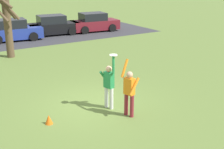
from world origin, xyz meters
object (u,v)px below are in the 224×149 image
Objects in this scene: person_catcher at (109,83)px; parked_car_black at (53,26)px; parked_car_maroon at (94,23)px; field_cone_orange at (49,119)px; bare_tree_tall at (6,12)px; frisbee_disc at (113,55)px; parked_car_blue at (13,31)px; person_defender at (129,90)px.

person_catcher reaches higher than parked_car_black.
parked_car_maroon is 13.32× the size of field_cone_orange.
field_cone_orange is at bearing -104.43° from person_catcher.
person_catcher is 0.39× the size of bare_tree_tall.
parked_car_blue is at bearing 88.95° from frisbee_disc.
parked_car_maroon is at bearing 63.34° from frisbee_disc.
bare_tree_tall is (-8.52, -4.91, 1.94)m from parked_car_maroon.
person_defender is 0.48× the size of parked_car_blue.
frisbee_disc reaches higher than person_catcher.
frisbee_disc is at bearing -110.82° from parked_car_maroon.
person_defender reaches higher than parked_car_blue.
person_defender is at bearing -81.99° from bare_tree_tall.
person_catcher is 0.98m from person_defender.
parked_car_black is at bearing 14.00° from parked_car_blue.
person_catcher is 6.50× the size of field_cone_orange.
person_defender is 15.97m from parked_car_black.
parked_car_black is (3.38, 0.48, 0.00)m from parked_car_blue.
frisbee_disc is at bearing -0.00° from person_catcher.
parked_car_blue is at bearing 79.21° from field_cone_orange.
frisbee_disc is at bearing 0.00° from person_defender.
person_catcher is 16.02m from parked_car_maroon.
person_defender is 2.91m from field_cone_orange.
bare_tree_tall is at bearing 172.66° from person_catcher.
parked_car_black is (3.45, 15.59, -0.25)m from person_defender.
person_catcher is 0.49× the size of parked_car_maroon.
parked_car_blue is at bearing -14.94° from person_defender.
parked_car_maroon is (7.26, 14.47, -1.37)m from frisbee_disc.
person_catcher is at bearing 0.00° from person_defender.
field_cone_orange is at bearing -94.95° from parked_car_blue.
field_cone_orange is (-6.08, -14.66, -0.57)m from parked_car_black.
parked_car_black is 15.88m from field_cone_orange.
bare_tree_tall is at bearing -126.87° from parked_car_black.
parked_car_black is at bearing 179.52° from parked_car_maroon.
parked_car_blue is (0.07, 15.11, -0.25)m from person_defender.
parked_car_blue is at bearing -173.47° from parked_car_maroon.
person_defender is at bearing -0.00° from person_catcher.
parked_car_maroon is (7.32, 14.25, -0.25)m from person_catcher.
frisbee_disc reaches higher than person_defender.
bare_tree_tall reaches higher than frisbee_disc.
person_catcher is at bearing 0.23° from field_cone_orange.
bare_tree_tall is (-1.45, 10.28, 1.69)m from person_defender.
parked_car_maroon is 17.25m from field_cone_orange.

